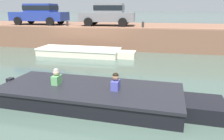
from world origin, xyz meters
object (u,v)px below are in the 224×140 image
mooring_bollard_mid (143,25)px  car_left_inner_grey (108,14)px  boat_moored_west_cream (83,52)px  car_leftmost_blue (40,13)px  motorboat_passing (97,95)px  mooring_bollard_west (67,24)px

mooring_bollard_mid → car_left_inner_grey: bearing=143.8°
mooring_bollard_mid → boat_moored_west_cream: bearing=-149.3°
car_left_inner_grey → mooring_bollard_mid: 3.29m
boat_moored_west_cream → mooring_bollard_mid: bearing=30.7°
car_leftmost_blue → car_left_inner_grey: 5.31m
car_leftmost_blue → mooring_bollard_mid: (7.92, -1.90, -0.61)m
car_left_inner_grey → boat_moored_west_cream: bearing=-99.6°
motorboat_passing → car_leftmost_blue: (-7.26, 10.03, 2.03)m
mooring_bollard_west → mooring_bollard_mid: size_ratio=1.00×
motorboat_passing → boat_moored_west_cream: bearing=112.8°
car_leftmost_blue → car_left_inner_grey: bearing=0.0°
mooring_bollard_west → mooring_bollard_mid: same height
car_leftmost_blue → mooring_bollard_west: bearing=-32.6°
mooring_bollard_mid → car_leftmost_blue: bearing=166.5°
boat_moored_west_cream → car_left_inner_grey: (0.65, 3.84, 2.06)m
mooring_bollard_west → mooring_bollard_mid: (4.94, 0.00, 0.00)m
motorboat_passing → mooring_bollard_mid: bearing=85.4°
boat_moored_west_cream → motorboat_passing: 6.71m
boat_moored_west_cream → car_left_inner_grey: car_left_inner_grey is taller
motorboat_passing → car_leftmost_blue: bearing=125.9°
boat_moored_west_cream → car_leftmost_blue: 6.38m
motorboat_passing → mooring_bollard_west: (-4.28, 8.12, 1.42)m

